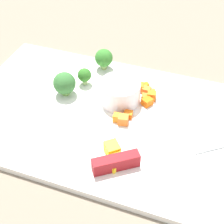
% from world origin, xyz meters
% --- Properties ---
extents(ground_plane, '(4.00, 4.00, 0.00)m').
position_xyz_m(ground_plane, '(0.00, 0.00, 0.00)').
color(ground_plane, '#7D6E5C').
extents(cutting_board, '(0.53, 0.31, 0.01)m').
position_xyz_m(cutting_board, '(0.00, 0.00, 0.01)').
color(cutting_board, white).
rests_on(cutting_board, ground_plane).
extents(prep_bowl, '(0.07, 0.07, 0.04)m').
position_xyz_m(prep_bowl, '(-0.00, 0.04, 0.03)').
color(prep_bowl, white).
rests_on(prep_bowl, cutting_board).
extents(chef_knife, '(0.29, 0.21, 0.02)m').
position_xyz_m(chef_knife, '(0.09, -0.06, 0.02)').
color(chef_knife, silver).
rests_on(chef_knife, cutting_board).
extents(carrot_dice_0, '(0.02, 0.02, 0.02)m').
position_xyz_m(carrot_dice_0, '(0.05, 0.07, 0.02)').
color(carrot_dice_0, orange).
rests_on(carrot_dice_0, cutting_board).
extents(carrot_dice_1, '(0.01, 0.01, 0.01)m').
position_xyz_m(carrot_dice_1, '(0.01, -0.01, 0.02)').
color(carrot_dice_1, orange).
rests_on(carrot_dice_1, cutting_board).
extents(carrot_dice_2, '(0.01, 0.01, 0.01)m').
position_xyz_m(carrot_dice_2, '(0.05, 0.08, 0.02)').
color(carrot_dice_2, orange).
rests_on(carrot_dice_2, cutting_board).
extents(carrot_dice_3, '(0.01, 0.02, 0.01)m').
position_xyz_m(carrot_dice_3, '(0.04, 0.06, 0.02)').
color(carrot_dice_3, orange).
rests_on(carrot_dice_3, cutting_board).
extents(carrot_dice_4, '(0.02, 0.02, 0.01)m').
position_xyz_m(carrot_dice_4, '(0.04, 0.08, 0.02)').
color(carrot_dice_4, orange).
rests_on(carrot_dice_4, cutting_board).
extents(carrot_dice_5, '(0.01, 0.01, 0.01)m').
position_xyz_m(carrot_dice_5, '(0.02, 0.09, 0.02)').
color(carrot_dice_5, orange).
rests_on(carrot_dice_5, cutting_board).
extents(carrot_dice_6, '(0.02, 0.02, 0.01)m').
position_xyz_m(carrot_dice_6, '(0.02, 0.08, 0.02)').
color(carrot_dice_6, orange).
rests_on(carrot_dice_6, cutting_board).
extents(carrot_dice_7, '(0.02, 0.01, 0.01)m').
position_xyz_m(carrot_dice_7, '(0.03, 0.01, 0.02)').
color(carrot_dice_7, orange).
rests_on(carrot_dice_7, cutting_board).
extents(carrot_dice_8, '(0.02, 0.02, 0.01)m').
position_xyz_m(carrot_dice_8, '(0.05, 0.05, 0.02)').
color(carrot_dice_8, orange).
rests_on(carrot_dice_8, cutting_board).
extents(carrot_dice_9, '(0.02, 0.02, 0.02)m').
position_xyz_m(carrot_dice_9, '(0.02, -0.01, 0.02)').
color(carrot_dice_9, orange).
rests_on(carrot_dice_9, cutting_board).
extents(carrot_dice_10, '(0.02, 0.02, 0.01)m').
position_xyz_m(carrot_dice_10, '(0.01, 0.09, 0.02)').
color(carrot_dice_10, orange).
rests_on(carrot_dice_10, cutting_board).
extents(carrot_dice_11, '(0.01, 0.01, 0.01)m').
position_xyz_m(carrot_dice_11, '(0.03, 0.09, 0.02)').
color(carrot_dice_11, orange).
rests_on(carrot_dice_11, cutting_board).
extents(pepper_dice_0, '(0.03, 0.03, 0.02)m').
position_xyz_m(pepper_dice_0, '(0.04, -0.09, 0.02)').
color(pepper_dice_0, yellow).
rests_on(pepper_dice_0, cutting_board).
extents(pepper_dice_1, '(0.02, 0.02, 0.01)m').
position_xyz_m(pepper_dice_1, '(0.04, -0.10, 0.02)').
color(pepper_dice_1, yellow).
rests_on(pepper_dice_1, cutting_board).
extents(pepper_dice_2, '(0.03, 0.03, 0.02)m').
position_xyz_m(pepper_dice_2, '(0.03, -0.08, 0.02)').
color(pepper_dice_2, yellow).
rests_on(pepper_dice_2, cutting_board).
extents(broccoli_floret_0, '(0.04, 0.04, 0.05)m').
position_xyz_m(broccoli_floret_0, '(-0.10, 0.03, 0.04)').
color(broccoli_floret_0, '#85BB55').
rests_on(broccoli_floret_0, cutting_board).
extents(broccoli_floret_1, '(0.03, 0.03, 0.03)m').
position_xyz_m(broccoli_floret_1, '(-0.08, 0.07, 0.03)').
color(broccoli_floret_1, '#93B46C').
rests_on(broccoli_floret_1, cutting_board).
extents(broccoli_floret_2, '(0.04, 0.04, 0.04)m').
position_xyz_m(broccoli_floret_2, '(-0.06, 0.13, 0.04)').
color(broccoli_floret_2, '#88AC61').
rests_on(broccoli_floret_2, cutting_board).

